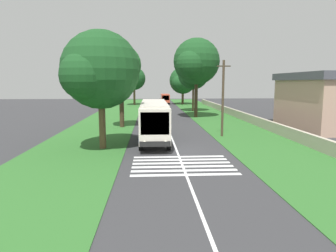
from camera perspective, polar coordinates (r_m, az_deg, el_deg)
ground at (r=25.17m, az=1.61°, el=-4.54°), size 160.00×160.00×0.00m
grass_verge_left at (r=40.30m, az=-11.96°, el=0.15°), size 120.00×8.00×0.04m
grass_verge_right at (r=41.16m, az=11.24°, el=0.33°), size 120.00×8.00×0.04m
centre_line at (r=39.90m, az=-0.23°, el=0.22°), size 110.00×0.16×0.01m
coach_bus at (r=28.57m, az=-2.64°, el=1.36°), size 11.16×2.62×3.73m
zebra_crossing at (r=20.74m, az=2.71°, el=-7.32°), size 4.95×6.80×0.01m
trailing_car_0 at (r=44.81m, az=-3.04°, el=1.94°), size 4.30×1.78×1.43m
trailing_car_1 at (r=52.84m, az=-2.95°, el=2.90°), size 4.30×1.78×1.43m
trailing_car_2 at (r=58.33m, az=-3.25°, el=3.40°), size 4.30×1.78×1.43m
trailing_car_3 at (r=67.80m, az=-3.19°, el=4.07°), size 4.30×1.78×1.43m
trailing_minibus_0 at (r=79.64m, az=-0.54°, el=5.33°), size 6.00×2.14×2.53m
roadside_tree_left_0 at (r=75.63m, az=-6.54°, el=8.75°), size 6.80×5.59×9.26m
roadside_tree_left_1 at (r=25.93m, az=-12.79°, el=9.87°), size 7.73×6.42×9.75m
roadside_tree_left_2 at (r=37.97m, az=-9.06°, el=11.06°), size 5.68×4.96×10.10m
roadside_tree_right_0 at (r=58.86m, az=4.67°, el=9.65°), size 6.99×5.99×10.16m
roadside_tree_right_1 at (r=77.52m, az=2.69°, el=8.43°), size 8.02×6.74×9.37m
roadside_tree_right_2 at (r=48.53m, az=5.17°, el=11.81°), size 8.51×7.22×12.39m
utility_pole at (r=31.37m, az=10.31°, el=5.34°), size 0.24×1.40×7.74m
roadside_wall at (r=46.79m, az=13.77°, el=1.91°), size 70.00×0.40×1.13m
roadside_building at (r=41.12m, az=28.12°, el=4.26°), size 12.54×9.13×6.72m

